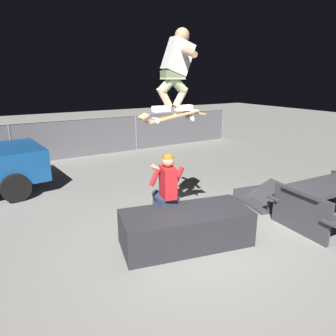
{
  "coord_description": "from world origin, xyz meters",
  "views": [
    {
      "loc": [
        -2.61,
        -3.39,
        2.5
      ],
      "look_at": [
        -0.25,
        0.49,
        1.15
      ],
      "focal_mm": 32.63,
      "sensor_mm": 36.0,
      "label": 1
    }
  ],
  "objects": [
    {
      "name": "person_sitting_on_ledge",
      "position": [
        -0.23,
        0.6,
        0.78
      ],
      "size": [
        0.59,
        0.78,
        1.38
      ],
      "color": "#2D3856",
      "rests_on": "ground"
    },
    {
      "name": "ledge_box_main",
      "position": [
        -0.17,
        0.1,
        0.27
      ],
      "size": [
        2.11,
        1.25,
        0.55
      ],
      "primitive_type": "cube",
      "rotation": [
        0.0,
        0.0,
        -0.23
      ],
      "color": "#28282D",
      "rests_on": "ground"
    },
    {
      "name": "ground_plane",
      "position": [
        0.0,
        0.0,
        0.0
      ],
      "size": [
        40.0,
        40.0,
        0.0
      ],
      "primitive_type": "plane",
      "color": "gray"
    },
    {
      "name": "kicker_ramp",
      "position": [
        2.19,
        0.56,
        0.07
      ],
      "size": [
        1.11,
        1.12,
        0.44
      ],
      "color": "#38383D",
      "rests_on": "ground"
    },
    {
      "name": "skateboard",
      "position": [
        -0.24,
        0.38,
        1.96
      ],
      "size": [
        1.03,
        0.31,
        0.16
      ],
      "color": "#AD8451"
    },
    {
      "name": "fence_back",
      "position": [
        0.0,
        6.37,
        0.66
      ],
      "size": [
        12.05,
        0.05,
        1.23
      ],
      "color": "slate",
      "rests_on": "ground"
    },
    {
      "name": "picnic_table_back",
      "position": [
        2.42,
        -0.62,
        0.5
      ],
      "size": [
        1.78,
        1.44,
        0.75
      ],
      "color": "#38383D",
      "rests_on": "ground"
    },
    {
      "name": "skater_airborne",
      "position": [
        -0.18,
        0.38,
        2.65
      ],
      "size": [
        0.63,
        0.89,
        1.12
      ],
      "color": "white"
    }
  ]
}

